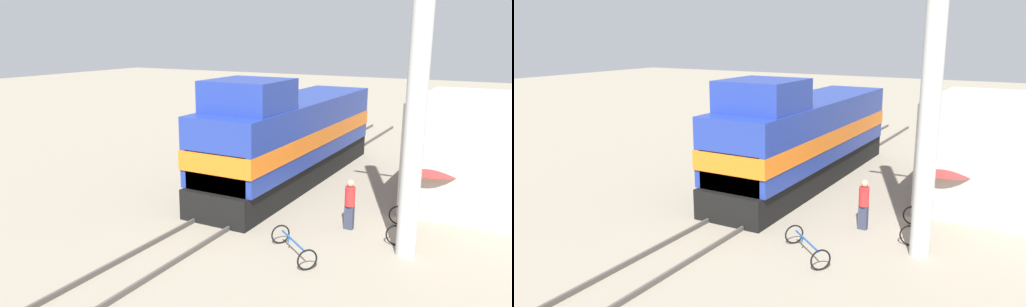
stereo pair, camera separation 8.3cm
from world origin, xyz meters
TOP-DOWN VIEW (x-y plane):
  - ground_plane at (0.00, 0.00)m, footprint 120.00×120.00m
  - rail_near at (-0.72, 0.00)m, footprint 0.08×39.01m
  - rail_far at (0.72, 0.00)m, footprint 0.08×39.01m
  - locomotive at (0.00, 4.16)m, footprint 2.93×12.86m
  - utility_pole at (6.32, -0.90)m, footprint 1.80×0.58m
  - vendor_umbrella at (6.28, 2.98)m, footprint 2.30×2.30m
  - billboard_sign at (7.98, 5.99)m, footprint 1.99×0.12m
  - shrub_cluster at (6.75, 3.66)m, footprint 0.93×0.93m
  - person_bystander at (4.17, 0.23)m, footprint 0.34×0.34m
  - bicycle at (5.73, 0.54)m, footprint 1.05×1.99m
  - bicycle_spare at (3.44, -2.63)m, footprint 1.90×1.77m

SIDE VIEW (x-z plane):
  - ground_plane at x=0.00m, z-range 0.00..0.00m
  - rail_near at x=-0.72m, z-range 0.00..0.15m
  - rail_far at x=0.72m, z-range 0.00..0.15m
  - bicycle_spare at x=3.44m, z-range 0.01..0.64m
  - bicycle at x=5.73m, z-range 0.01..0.69m
  - shrub_cluster at x=6.75m, z-range 0.00..0.93m
  - person_bystander at x=4.17m, z-range 0.07..1.79m
  - vendor_umbrella at x=6.28m, z-range 0.84..3.03m
  - locomotive at x=0.00m, z-range -0.40..4.40m
  - billboard_sign at x=7.98m, z-range 0.91..4.44m
  - utility_pole at x=6.32m, z-range 0.03..10.99m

